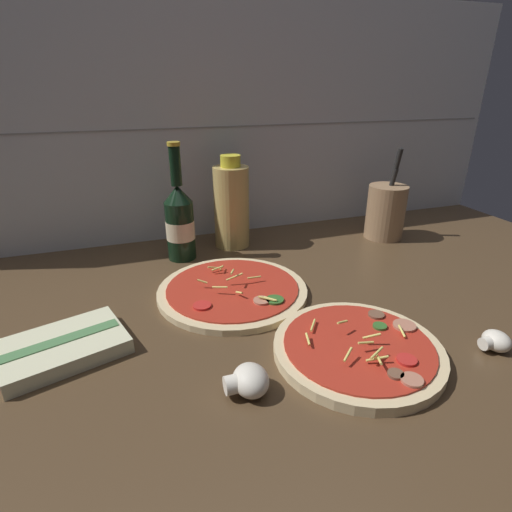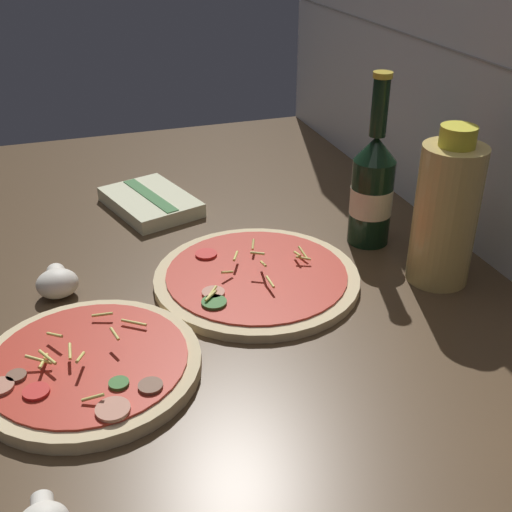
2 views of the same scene
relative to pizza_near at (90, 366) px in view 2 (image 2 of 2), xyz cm
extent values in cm
cube|color=#4C3823|center=(-3.94, 13.20, -2.20)|extent=(160.00, 90.00, 2.50)
cylinder|color=beige|center=(-0.08, 0.03, -0.14)|extent=(25.22, 25.22, 1.62)
cylinder|color=#B22D1E|center=(-0.08, 0.03, 0.82)|extent=(22.20, 22.20, 0.30)
cylinder|color=brown|center=(0.75, -7.68, 1.17)|extent=(2.17, 2.17, 0.40)
cylinder|color=#B7755B|center=(2.04, -9.32, 1.17)|extent=(2.93, 2.93, 0.40)
cylinder|color=#336628|center=(5.48, 2.63, 1.17)|extent=(2.19, 2.19, 0.40)
cylinder|color=red|center=(4.05, -5.73, 1.17)|extent=(2.80, 2.80, 0.40)
cylinder|color=brown|center=(6.95, 5.74, 1.17)|extent=(2.66, 2.66, 0.40)
cylinder|color=#B7755B|center=(9.27, 1.50, 1.17)|extent=(3.56, 3.56, 0.40)
cylinder|color=#EADB6B|center=(-0.17, -4.75, 1.76)|extent=(3.10, 1.16, 0.89)
cylinder|color=#EADB6B|center=(0.02, -4.25, 2.31)|extent=(3.09, 1.88, 0.38)
cylinder|color=#EADB6B|center=(7.41, -0.21, 1.64)|extent=(0.87, 2.40, 0.94)
cylinder|color=#EADB6B|center=(-0.25, -5.22, 2.01)|extent=(1.59, 2.89, 1.10)
cylinder|color=#EADB6B|center=(-7.22, 2.45, 1.77)|extent=(0.98, 2.58, 0.62)
cylinder|color=#EADB6B|center=(-0.16, -1.83, 2.39)|extent=(2.49, 0.52, 0.66)
cylinder|color=#EADB6B|center=(-4.66, 5.88, 1.52)|extent=(2.27, 2.88, 0.37)
cylinder|color=#EADB6B|center=(-1.08, 3.25, 2.95)|extent=(2.13, 0.92, 0.71)
cylinder|color=#EADB6B|center=(-3.78, -3.27, 2.32)|extent=(2.31, 1.92, 0.96)
cylinder|color=#EADB6B|center=(1.47, -0.84, 2.51)|extent=(2.61, 1.23, 1.09)
cylinder|color=beige|center=(-12.67, 24.14, -0.34)|extent=(28.72, 28.72, 1.23)
cylinder|color=#B22D1E|center=(-12.67, 24.14, 0.42)|extent=(25.27, 25.27, 0.30)
cylinder|color=#336628|center=(-6.99, 16.46, 0.77)|extent=(3.30, 3.30, 0.40)
cylinder|color=#B7755B|center=(-9.26, 16.97, 0.77)|extent=(3.05, 3.05, 0.40)
cylinder|color=red|center=(-19.72, 18.72, 0.77)|extent=(3.19, 3.19, 0.40)
cylinder|color=#EADB6B|center=(-7.89, 16.28, 1.27)|extent=(1.97, 2.07, 0.41)
cylinder|color=#EADB6B|center=(-14.05, 30.75, 1.68)|extent=(2.19, 0.38, 0.84)
cylinder|color=#EADB6B|center=(-18.22, 25.45, 2.00)|extent=(1.98, 1.10, 0.94)
cylinder|color=#EADB6B|center=(-14.43, 31.80, 1.47)|extent=(2.73, 0.68, 1.09)
cylinder|color=#EADB6B|center=(-12.97, 31.23, 1.48)|extent=(1.35, 2.12, 0.60)
cylinder|color=#EADB6B|center=(-15.64, 22.01, 2.04)|extent=(2.72, 1.58, 0.53)
cylinder|color=#EADB6B|center=(-12.59, 19.88, 1.50)|extent=(0.99, 1.94, 0.93)
cylinder|color=#EADB6B|center=(-12.01, 24.89, 2.22)|extent=(3.34, 0.79, 1.47)
cylinder|color=#EADB6B|center=(-8.52, 16.56, 1.29)|extent=(2.60, 2.18, 0.59)
cylinder|color=#EADB6B|center=(-12.60, 24.24, 3.69)|extent=(1.27, 1.91, 0.38)
cylinder|color=#EADB6B|center=(-8.12, 24.52, 1.64)|extent=(2.74, 0.41, 0.45)
cylinder|color=black|center=(-18.97, 44.61, 5.71)|extent=(6.40, 6.40, 13.34)
cone|color=black|center=(-18.97, 44.61, 14.26)|extent=(6.40, 6.40, 3.76)
cylinder|color=black|center=(-18.97, 44.61, 20.32)|extent=(2.43, 2.43, 8.35)
cylinder|color=gold|center=(-18.97, 44.61, 24.89)|extent=(2.80, 2.80, 0.80)
cylinder|color=beige|center=(-18.97, 44.61, 5.98)|extent=(6.46, 6.46, 4.27)
cylinder|color=#D6B766|center=(-5.72, 48.63, 8.81)|extent=(8.55, 8.55, 19.53)
cylinder|color=yellow|center=(-5.72, 48.63, 19.91)|extent=(4.70, 4.70, 2.66)
cylinder|color=white|center=(-19.98, -2.37, 1.00)|extent=(2.52, 2.52, 2.52)
ellipsoid|color=silver|center=(-17.74, -2.37, 1.00)|extent=(4.76, 5.60, 3.92)
cylinder|color=white|center=(18.78, -5.79, 0.58)|extent=(1.97, 1.97, 1.97)
cube|color=beige|center=(-41.73, 14.48, 0.25)|extent=(20.03, 16.53, 2.40)
cube|color=#4C7F4C|center=(-41.73, 14.48, 1.53)|extent=(16.29, 6.92, 0.16)
camera|label=1|loc=(-30.48, -41.48, 36.69)|focal=28.00mm
camera|label=2|loc=(60.11, -0.26, 46.12)|focal=45.00mm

